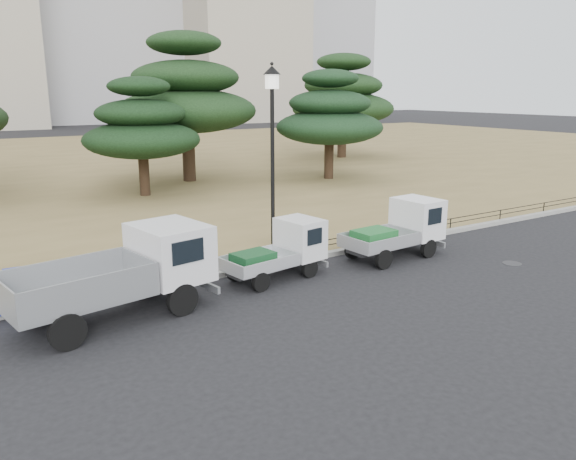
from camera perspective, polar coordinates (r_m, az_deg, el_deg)
ground at (r=15.76m, az=3.90°, el=-6.09°), size 220.00×220.00×0.00m
lawn at (r=43.74m, az=-20.53°, el=6.12°), size 120.00×56.00×0.15m
curb at (r=17.78m, az=-1.03°, el=-3.42°), size 120.00×0.25×0.16m
truck_large at (r=14.15m, az=-16.35°, el=-3.99°), size 5.08×2.69×2.11m
truck_kei_front at (r=16.54m, az=-0.75°, el=-2.07°), size 3.30×1.78×1.66m
truck_kei_rear at (r=18.94m, az=11.20°, el=0.07°), size 3.65×1.77×1.86m
street_lamp at (r=17.27m, az=-1.60°, el=9.94°), size 0.53×0.53×5.96m
pipe_fence at (r=17.80m, az=-1.29°, el=-2.20°), size 38.00×0.04×0.40m
tarp_pile at (r=15.59m, az=-26.51°, el=-5.71°), size 1.49×1.11×0.97m
manhole at (r=19.43m, az=21.81°, el=-3.17°), size 0.60×0.60×0.01m
pine_center_left at (r=29.49m, az=-14.68°, el=10.01°), size 5.85×5.85×5.94m
pine_center_right at (r=33.85m, az=-10.30°, el=13.26°), size 8.05×8.05×8.54m
pine_east_near at (r=34.35m, az=4.25°, el=11.44°), size 6.43×6.43×6.49m
pine_east_far at (r=45.74m, az=5.60°, el=13.20°), size 8.05×8.05×8.09m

